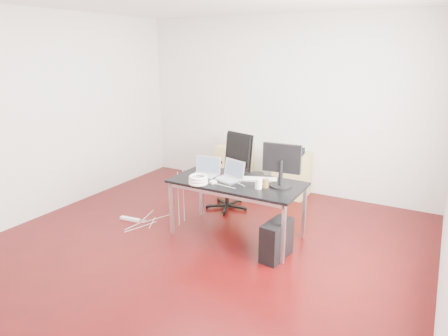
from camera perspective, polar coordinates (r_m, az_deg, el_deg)
The scene contains 18 objects.
room_shell at distance 4.37m, azimuth -3.10°, elevation 5.08°, with size 5.00×5.00×5.00m.
desk at distance 4.88m, azimuth 1.90°, elevation -2.51°, with size 1.60×0.80×0.73m.
office_chair at distance 5.86m, azimuth 1.06°, elevation 0.06°, with size 0.59×0.61×1.08m.
filing_cabinet_left at distance 6.88m, azimuth 1.44°, elevation 0.38°, with size 0.50×0.50×0.70m, color tan.
filing_cabinet_right at distance 6.48m, azimuth 9.69°, elevation -0.90°, with size 0.50×0.50×0.70m, color tan.
pc_tower at distance 4.59m, azimuth 7.51°, elevation -10.17°, with size 0.20×0.45×0.44m, color black.
wastebasket at distance 6.74m, azimuth 4.69°, elevation -1.90°, with size 0.24×0.24×0.28m, color black.
power_strip at distance 5.72m, azimuth -13.28°, elevation -7.10°, with size 0.30×0.06×0.04m, color white.
laptop_left at distance 5.07m, azimuth -2.61°, elevation -0.49°, with size 0.37×0.31×0.23m.
laptop_right at distance 4.91m, azimuth 0.83°, elevation -1.03°, with size 0.39×0.34×0.23m.
monitor at distance 4.66m, azimuth 8.23°, elevation 0.73°, with size 0.45×0.26×0.51m.
keyboard at distance 4.92m, azimuth 5.00°, elevation -1.61°, with size 0.44×0.14×0.02m, color white.
cup_white at distance 4.61m, azimuth 4.96°, elevation -2.25°, with size 0.08×0.08×0.12m, color white.
cup_brown at distance 4.66m, azimuth 5.91°, elevation -2.21°, with size 0.08×0.08×0.10m, color brown.
cable_coil at distance 4.76m, azimuth -3.70°, elevation -1.70°, with size 0.24×0.24×0.11m.
power_adapter at distance 4.80m, azimuth -1.59°, elevation -2.00°, with size 0.07×0.07×0.03m, color white.
speaker at distance 6.82m, azimuth 0.82°, elevation 4.05°, with size 0.09×0.08×0.18m, color #9E9E9E.
navy_garment at distance 6.33m, azimuth 9.95°, elevation 2.38°, with size 0.30×0.24×0.09m, color black.
Camera 1 is at (2.34, -3.61, 2.28)m, focal length 32.00 mm.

